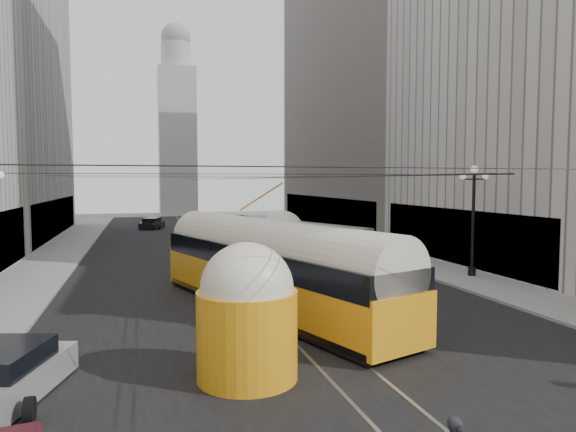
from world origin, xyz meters
TOP-DOWN VIEW (x-y plane):
  - road at (0.00, 32.50)m, footprint 20.00×85.00m
  - sidewalk_left at (-12.00, 36.00)m, footprint 4.00×72.00m
  - sidewalk_right at (12.00, 36.00)m, footprint 4.00×72.00m
  - rail_left at (-0.75, 32.50)m, footprint 0.12×85.00m
  - rail_right at (0.75, 32.50)m, footprint 0.12×85.00m
  - building_right_far at (20.00, 48.00)m, footprint 12.60×32.60m
  - distant_tower at (0.00, 80.00)m, footprint 6.00×6.00m
  - lamppost_right_mid at (12.60, 18.00)m, footprint 1.86×0.44m
  - catenary at (0.12, 31.49)m, footprint 25.00×72.00m
  - streetcar at (-0.50, 13.90)m, footprint 7.86×17.40m
  - city_bus at (4.81, 25.73)m, footprint 6.13×11.19m
  - sedan_silver at (-9.25, 6.89)m, footprint 3.04×4.80m
  - sedan_white_far at (4.72, 43.10)m, footprint 1.93×4.62m
  - sedan_dark_far at (-4.74, 54.56)m, footprint 3.11×4.44m
  - pedestrian_sidewalk_right at (11.10, 23.15)m, footprint 0.93×0.77m

SIDE VIEW (x-z plane):
  - road at x=0.00m, z-range -0.01..0.01m
  - rail_left at x=-0.75m, z-range -0.02..0.02m
  - rail_right at x=0.75m, z-range -0.02..0.02m
  - sidewalk_left at x=-12.00m, z-range 0.00..0.15m
  - sidewalk_right at x=12.00m, z-range 0.00..0.15m
  - sedan_dark_far at x=-4.74m, z-range -0.06..1.23m
  - sedan_silver at x=-9.25m, z-range -0.07..1.34m
  - sedan_white_far at x=4.72m, z-range -0.07..1.39m
  - pedestrian_sidewalk_right at x=11.10m, z-range 0.15..1.78m
  - city_bus at x=4.81m, z-range 0.13..2.87m
  - streetcar at x=-0.50m, z-range -0.05..3.95m
  - lamppost_right_mid at x=12.60m, z-range 0.56..6.93m
  - catenary at x=0.12m, z-range 5.77..6.00m
  - distant_tower at x=0.00m, z-range -0.71..30.65m
  - building_right_far at x=20.00m, z-range 0.01..32.61m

